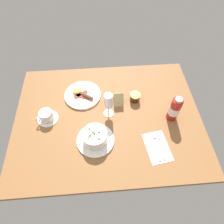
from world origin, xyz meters
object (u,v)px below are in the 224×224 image
at_px(coffee_cup, 47,116).
at_px(wine_glass, 108,102).
at_px(menu_card, 119,98).
at_px(breakfast_plate, 82,95).
at_px(porridge_bowl, 95,137).
at_px(sauce_bottle_red, 175,109).
at_px(cutlery_setting, 157,146).
at_px(jam_jar, 135,97).

relative_size(coffee_cup, wine_glass, 0.73).
bearing_deg(menu_card, breakfast_plate, 162.78).
height_order(porridge_bowl, sauce_bottle_red, sauce_bottle_red).
distance_m(cutlery_setting, wine_glass, 0.36).
relative_size(porridge_bowl, wine_glass, 1.23).
bearing_deg(sauce_bottle_red, jam_jar, 143.59).
xyz_separation_m(jam_jar, sauce_bottle_red, (0.20, -0.15, 0.05)).
relative_size(porridge_bowl, sauce_bottle_red, 1.18).
bearing_deg(cutlery_setting, coffee_cup, 159.80).
bearing_deg(porridge_bowl, cutlery_setting, -10.16).
xyz_separation_m(cutlery_setting, menu_card, (-0.18, 0.31, 0.04)).
xyz_separation_m(sauce_bottle_red, menu_card, (-0.30, 0.14, -0.04)).
xyz_separation_m(sauce_bottle_red, breakfast_plate, (-0.52, 0.20, -0.07)).
bearing_deg(cutlery_setting, jam_jar, 103.27).
distance_m(coffee_cup, breakfast_plate, 0.26).
bearing_deg(sauce_bottle_red, cutlery_setting, -123.89).
bearing_deg(coffee_cup, porridge_bowl, -30.68).
distance_m(porridge_bowl, wine_glass, 0.21).
relative_size(coffee_cup, sauce_bottle_red, 0.70).
bearing_deg(wine_glass, menu_card, 50.29).
bearing_deg(breakfast_plate, sauce_bottle_red, -21.28).
xyz_separation_m(porridge_bowl, jam_jar, (0.25, 0.27, -0.01)).
bearing_deg(breakfast_plate, wine_glass, -43.29).
relative_size(sauce_bottle_red, menu_card, 2.00).
bearing_deg(wine_glass, cutlery_setting, -43.60).
relative_size(wine_glass, menu_card, 1.93).
bearing_deg(wine_glass, breakfast_plate, 136.71).
distance_m(coffee_cup, jam_jar, 0.54).
xyz_separation_m(wine_glass, breakfast_plate, (-0.16, 0.15, -0.10)).
xyz_separation_m(coffee_cup, breakfast_plate, (0.20, 0.16, -0.02)).
xyz_separation_m(breakfast_plate, menu_card, (0.22, -0.07, 0.03)).
bearing_deg(cutlery_setting, porridge_bowl, 169.84).
distance_m(wine_glass, menu_card, 0.12).
height_order(jam_jar, breakfast_plate, jam_jar).
relative_size(coffee_cup, jam_jar, 1.93).
height_order(coffee_cup, menu_card, menu_card).
relative_size(breakfast_plate, menu_card, 2.65).
xyz_separation_m(porridge_bowl, coffee_cup, (-0.28, 0.16, -0.01)).
bearing_deg(jam_jar, wine_glass, -152.25).
bearing_deg(coffee_cup, sauce_bottle_red, -3.48).
xyz_separation_m(coffee_cup, jam_jar, (0.53, 0.10, -0.00)).
relative_size(sauce_bottle_red, breakfast_plate, 0.76).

